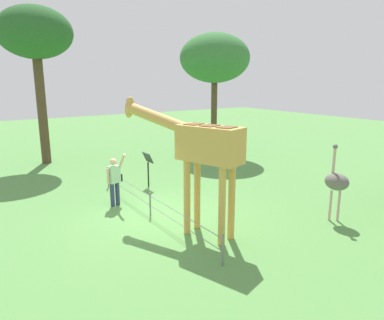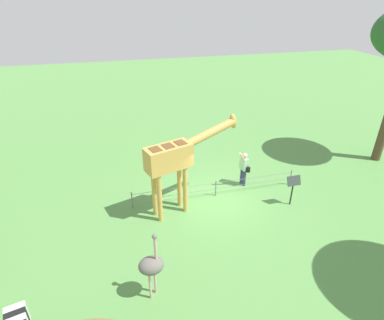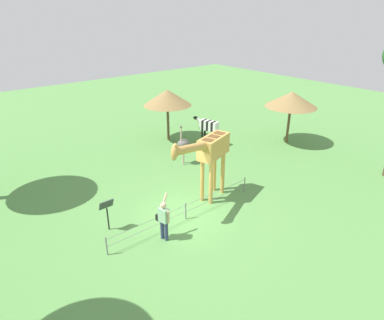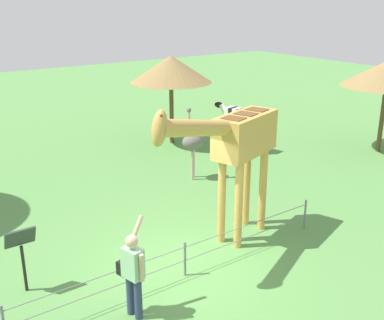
{
  "view_description": "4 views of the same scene",
  "coord_description": "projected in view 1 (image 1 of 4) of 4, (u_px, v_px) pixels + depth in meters",
  "views": [
    {
      "loc": [
        -9.09,
        4.73,
        4.05
      ],
      "look_at": [
        -1.04,
        -0.6,
        1.83
      ],
      "focal_mm": 33.2,
      "sensor_mm": 36.0,
      "label": 1
    },
    {
      "loc": [
        -3.7,
        -10.31,
        7.81
      ],
      "look_at": [
        -0.98,
        0.44,
        1.74
      ],
      "focal_mm": 29.56,
      "sensor_mm": 36.0,
      "label": 2
    },
    {
      "loc": [
        7.24,
        9.39,
        7.87
      ],
      "look_at": [
        -0.64,
        -0.16,
        2.32
      ],
      "focal_mm": 31.7,
      "sensor_mm": 36.0,
      "label": 3
    },
    {
      "loc": [
        4.7,
        7.06,
        5.32
      ],
      "look_at": [
        -0.67,
        -0.49,
        2.13
      ],
      "focal_mm": 44.44,
      "sensor_mm": 36.0,
      "label": 4
    }
  ],
  "objects": [
    {
      "name": "info_sign",
      "position": [
        148.0,
        162.0,
        13.47
      ],
      "size": [
        0.56,
        0.21,
        1.32
      ],
      "color": "black",
      "rests_on": "ground_plane"
    },
    {
      "name": "wire_fence",
      "position": [
        150.0,
        203.0,
        10.63
      ],
      "size": [
        7.05,
        0.05,
        0.75
      ],
      "color": "slate",
      "rests_on": "ground_plane"
    },
    {
      "name": "ground_plane",
      "position": [
        157.0,
        214.0,
        10.84
      ],
      "size": [
        60.0,
        60.0,
        0.0
      ],
      "primitive_type": "plane",
      "color": "#568E47"
    },
    {
      "name": "ostrich",
      "position": [
        337.0,
        182.0,
        10.12
      ],
      "size": [
        0.7,
        0.56,
        2.25
      ],
      "color": "#CC9E93",
      "rests_on": "ground_plane"
    },
    {
      "name": "giraffe",
      "position": [
        199.0,
        147.0,
        9.08
      ],
      "size": [
        3.9,
        1.69,
        3.57
      ],
      "color": "gold",
      "rests_on": "ground_plane"
    },
    {
      "name": "tree_northeast",
      "position": [
        35.0,
        35.0,
        16.14
      ],
      "size": [
        3.38,
        3.38,
        7.28
      ],
      "color": "brown",
      "rests_on": "ground_plane"
    },
    {
      "name": "visitor",
      "position": [
        115.0,
        179.0,
        11.41
      ],
      "size": [
        0.57,
        0.57,
        1.77
      ],
      "color": "navy",
      "rests_on": "ground_plane"
    },
    {
      "name": "tree_east",
      "position": [
        215.0,
        59.0,
        18.6
      ],
      "size": [
        3.67,
        3.67,
        6.39
      ],
      "color": "brown",
      "rests_on": "ground_plane"
    }
  ]
}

